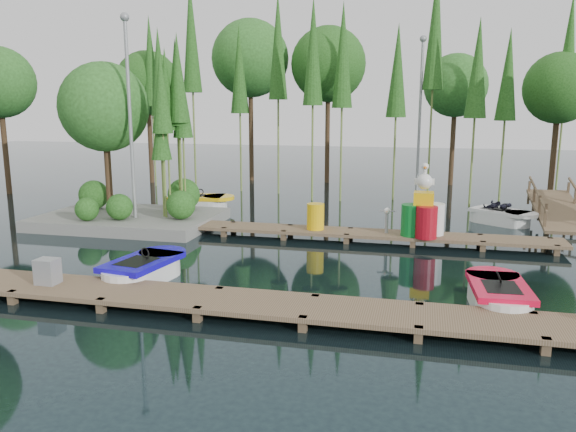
% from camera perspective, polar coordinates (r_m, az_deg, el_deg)
% --- Properties ---
extents(ground_plane, '(90.00, 90.00, 0.00)m').
position_cam_1_polar(ground_plane, '(16.15, -2.15, -4.08)').
color(ground_plane, '#192A2E').
extents(near_dock, '(18.00, 1.50, 0.50)m').
position_cam_1_polar(near_dock, '(12.01, -8.03, -8.44)').
color(near_dock, brown).
rests_on(near_dock, ground).
extents(far_dock, '(15.00, 1.20, 0.50)m').
position_cam_1_polar(far_dock, '(18.24, 3.00, -1.58)').
color(far_dock, brown).
rests_on(far_dock, ground).
extents(island, '(6.20, 4.20, 6.75)m').
position_cam_1_polar(island, '(21.14, -16.52, 7.81)').
color(island, slate).
rests_on(island, ground).
extents(tree_screen, '(34.42, 18.53, 10.31)m').
position_cam_1_polar(tree_screen, '(26.42, -0.21, 15.20)').
color(tree_screen, '#402C1B').
rests_on(tree_screen, ground).
extents(lamp_island, '(0.30, 0.30, 7.25)m').
position_cam_1_polar(lamp_island, '(20.03, -15.82, 10.78)').
color(lamp_island, gray).
rests_on(lamp_island, ground).
extents(lamp_rear, '(0.30, 0.30, 7.25)m').
position_cam_1_polar(lamp_rear, '(26.00, 13.28, 10.88)').
color(lamp_rear, gray).
rests_on(lamp_rear, ground).
extents(ramp, '(1.50, 3.94, 1.49)m').
position_cam_1_polar(ramp, '(22.32, 25.68, 0.61)').
color(ramp, brown).
rests_on(ramp, ground).
extents(boat_blue, '(1.57, 2.79, 0.89)m').
position_cam_1_polar(boat_blue, '(14.30, -14.43, -5.39)').
color(boat_blue, white).
rests_on(boat_blue, ground).
extents(boat_red, '(1.29, 2.60, 0.85)m').
position_cam_1_polar(boat_red, '(12.88, 20.57, -7.65)').
color(boat_red, white).
rests_on(boat_red, ground).
extents(boat_yellow_far, '(3.00, 1.65, 1.43)m').
position_cam_1_polar(boat_yellow_far, '(23.54, -9.15, 1.35)').
color(boat_yellow_far, white).
rests_on(boat_yellow_far, ground).
extents(boat_white_far, '(2.68, 2.35, 1.18)m').
position_cam_1_polar(boat_white_far, '(21.90, 20.81, -0.06)').
color(boat_white_far, white).
rests_on(boat_white_far, ground).
extents(utility_cabinet, '(0.47, 0.40, 0.57)m').
position_cam_1_polar(utility_cabinet, '(13.75, -23.24, -5.19)').
color(utility_cabinet, gray).
rests_on(utility_cabinet, near_dock).
extents(yellow_barrel, '(0.56, 0.56, 0.84)m').
position_cam_1_polar(yellow_barrel, '(18.15, 2.81, -0.05)').
color(yellow_barrel, yellow).
rests_on(yellow_barrel, far_dock).
extents(drum_cluster, '(1.30, 1.19, 2.25)m').
position_cam_1_polar(drum_cluster, '(17.65, 13.64, 0.11)').
color(drum_cluster, '#0C6E23').
rests_on(drum_cluster, far_dock).
extents(seagull_post, '(0.50, 0.27, 0.81)m').
position_cam_1_polar(seagull_post, '(17.85, 10.02, 0.00)').
color(seagull_post, gray).
rests_on(seagull_post, far_dock).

